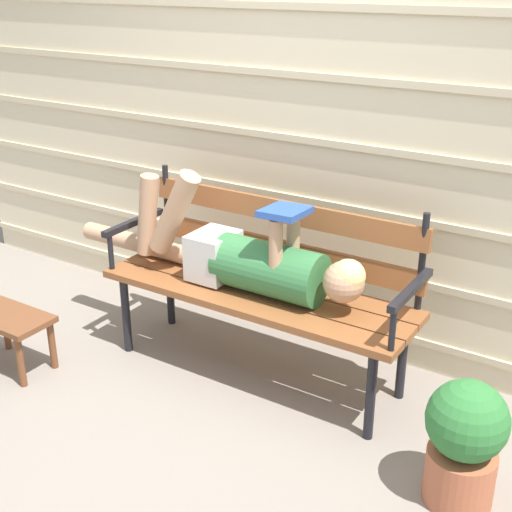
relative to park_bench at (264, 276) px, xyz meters
name	(u,v)px	position (x,y,z in m)	size (l,w,h in m)	color
ground_plane	(245,381)	(0.00, -0.17, -0.51)	(12.00, 12.00, 0.00)	gray
house_siding	(310,139)	(0.00, 0.44, 0.60)	(5.12, 0.08, 2.23)	beige
park_bench	(264,276)	(0.00, 0.00, 0.00)	(1.60, 0.49, 0.93)	brown
reclining_person	(244,257)	(-0.07, -0.07, 0.11)	(1.74, 0.26, 0.56)	#33703D
footstool	(10,325)	(-1.09, -0.69, -0.27)	(0.45, 0.25, 0.30)	brown
potted_plant	(464,440)	(1.15, -0.42, -0.23)	(0.31, 0.31, 0.53)	#AD5B3D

